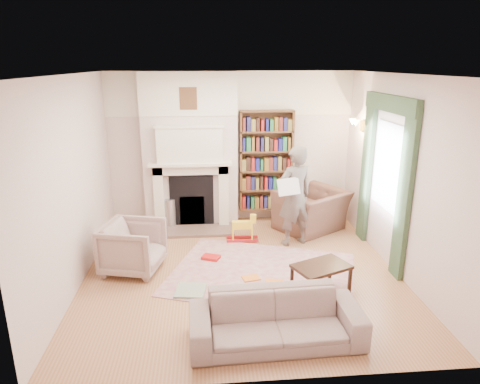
{
  "coord_description": "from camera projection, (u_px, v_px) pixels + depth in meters",
  "views": [
    {
      "loc": [
        -0.51,
        -5.63,
        2.95
      ],
      "look_at": [
        0.0,
        0.25,
        1.15
      ],
      "focal_mm": 32.0,
      "sensor_mm": 36.0,
      "label": 1
    }
  ],
  "objects": [
    {
      "name": "floor",
      "position": [
        241.0,
        272.0,
        6.27
      ],
      "size": [
        4.5,
        4.5,
        0.0
      ],
      "primitive_type": "plane",
      "color": "#97603C",
      "rests_on": "ground"
    },
    {
      "name": "ceiling",
      "position": [
        242.0,
        74.0,
        5.45
      ],
      "size": [
        4.5,
        4.5,
        0.0
      ],
      "primitive_type": "plane",
      "rotation": [
        3.14,
        0.0,
        0.0
      ],
      "color": "white",
      "rests_on": "wall_back"
    },
    {
      "name": "wall_back",
      "position": [
        231.0,
        148.0,
        8.01
      ],
      "size": [
        4.5,
        0.0,
        4.5
      ],
      "primitive_type": "plane",
      "rotation": [
        1.57,
        0.0,
        0.0
      ],
      "color": "silver",
      "rests_on": "floor"
    },
    {
      "name": "wall_front",
      "position": [
        265.0,
        248.0,
        3.72
      ],
      "size": [
        4.5,
        0.0,
        4.5
      ],
      "primitive_type": "plane",
      "rotation": [
        -1.57,
        0.0,
        0.0
      ],
      "color": "silver",
      "rests_on": "floor"
    },
    {
      "name": "wall_left",
      "position": [
        73.0,
        184.0,
        5.68
      ],
      "size": [
        0.0,
        4.5,
        4.5
      ],
      "primitive_type": "plane",
      "rotation": [
        1.57,
        0.0,
        1.57
      ],
      "color": "silver",
      "rests_on": "floor"
    },
    {
      "name": "wall_right",
      "position": [
        400.0,
        176.0,
        6.05
      ],
      "size": [
        0.0,
        4.5,
        4.5
      ],
      "primitive_type": "plane",
      "rotation": [
        1.57,
        0.0,
        -1.57
      ],
      "color": "silver",
      "rests_on": "floor"
    },
    {
      "name": "fireplace",
      "position": [
        190.0,
        152.0,
        7.76
      ],
      "size": [
        1.7,
        0.58,
        2.8
      ],
      "color": "silver",
      "rests_on": "floor"
    },
    {
      "name": "bookcase",
      "position": [
        266.0,
        161.0,
        8.0
      ],
      "size": [
        1.0,
        0.24,
        1.85
      ],
      "primitive_type": "cube",
      "color": "brown",
      "rests_on": "floor"
    },
    {
      "name": "window",
      "position": [
        387.0,
        166.0,
        6.41
      ],
      "size": [
        0.02,
        0.9,
        1.3
      ],
      "primitive_type": "cube",
      "color": "silver",
      "rests_on": "wall_right"
    },
    {
      "name": "curtain_left",
      "position": [
        404.0,
        196.0,
        5.82
      ],
      "size": [
        0.07,
        0.32,
        2.4
      ],
      "primitive_type": "cube",
      "color": "#2D422A",
      "rests_on": "floor"
    },
    {
      "name": "curtain_right",
      "position": [
        366.0,
        171.0,
        7.15
      ],
      "size": [
        0.07,
        0.32,
        2.4
      ],
      "primitive_type": "cube",
      "color": "#2D422A",
      "rests_on": "floor"
    },
    {
      "name": "pelmet",
      "position": [
        391.0,
        103.0,
        6.14
      ],
      "size": [
        0.09,
        1.7,
        0.24
      ],
      "primitive_type": "cube",
      "color": "#2D422A",
      "rests_on": "wall_right"
    },
    {
      "name": "wall_sconce",
      "position": [
        352.0,
        126.0,
        7.31
      ],
      "size": [
        0.2,
        0.24,
        0.24
      ],
      "primitive_type": null,
      "color": "gold",
      "rests_on": "wall_right"
    },
    {
      "name": "rug",
      "position": [
        262.0,
        273.0,
        6.21
      ],
      "size": [
        3.08,
        2.71,
        0.01
      ],
      "primitive_type": "cube",
      "rotation": [
        0.0,
        0.0,
        -0.34
      ],
      "color": "#C6B296",
      "rests_on": "floor"
    },
    {
      "name": "armchair_reading",
      "position": [
        311.0,
        210.0,
        7.75
      ],
      "size": [
        1.5,
        1.45,
        0.74
      ],
      "primitive_type": "imported",
      "rotation": [
        0.0,
        0.0,
        3.71
      ],
      "color": "#4E2C29",
      "rests_on": "floor"
    },
    {
      "name": "armchair_left",
      "position": [
        133.0,
        247.0,
        6.22
      ],
      "size": [
        0.98,
        0.96,
        0.74
      ],
      "primitive_type": "imported",
      "rotation": [
        0.0,
        0.0,
        1.33
      ],
      "color": "#B2A892",
      "rests_on": "floor"
    },
    {
      "name": "sofa",
      "position": [
        276.0,
        319.0,
        4.64
      ],
      "size": [
        1.89,
        0.79,
        0.55
      ],
      "primitive_type": "imported",
      "rotation": [
        0.0,
        0.0,
        0.03
      ],
      "color": "gray",
      "rests_on": "floor"
    },
    {
      "name": "man_reading",
      "position": [
        295.0,
        196.0,
        7.01
      ],
      "size": [
        0.71,
        0.59,
        1.68
      ],
      "primitive_type": "imported",
      "rotation": [
        0.0,
        0.0,
        3.48
      ],
      "color": "#5E534B",
      "rests_on": "floor"
    },
    {
      "name": "newspaper",
      "position": [
        289.0,
        187.0,
        6.74
      ],
      "size": [
        0.4,
        0.24,
        0.26
      ],
      "primitive_type": "cube",
      "rotation": [
        -0.35,
        0.0,
        0.34
      ],
      "color": "silver",
      "rests_on": "man_reading"
    },
    {
      "name": "coffee_table",
      "position": [
        321.0,
        281.0,
        5.55
      ],
      "size": [
        0.82,
        0.69,
        0.45
      ],
      "primitive_type": null,
      "rotation": [
        0.0,
        0.0,
        0.41
      ],
      "color": "black",
      "rests_on": "floor"
    },
    {
      "name": "paraffin_heater",
      "position": [
        170.0,
        213.0,
        7.91
      ],
      "size": [
        0.3,
        0.3,
        0.55
      ],
      "primitive_type": "cylinder",
      "rotation": [
        0.0,
        0.0,
        -0.29
      ],
      "color": "#AEB0B6",
      "rests_on": "floor"
    },
    {
      "name": "rocking_horse",
      "position": [
        242.0,
        228.0,
        7.29
      ],
      "size": [
        0.55,
        0.24,
        0.48
      ],
      "primitive_type": null,
      "rotation": [
        0.0,
        0.0,
        -0.04
      ],
      "color": "yellow",
      "rests_on": "rug"
    },
    {
      "name": "board_game",
      "position": [
        191.0,
        291.0,
        5.7
      ],
      "size": [
        0.44,
        0.44,
        0.03
      ],
      "primitive_type": "cube",
      "rotation": [
        0.0,
        0.0,
        -0.15
      ],
      "color": "#E4D550",
      "rests_on": "rug"
    },
    {
      "name": "game_box_lid",
      "position": [
        211.0,
        257.0,
        6.65
      ],
      "size": [
        0.32,
        0.27,
        0.04
      ],
      "primitive_type": "cube",
      "rotation": [
        0.0,
        0.0,
        -0.42
      ],
      "color": "red",
      "rests_on": "rug"
    },
    {
      "name": "comic_annuals",
      "position": [
        263.0,
        280.0,
        5.99
      ],
      "size": [
        0.58,
        0.39,
        0.02
      ],
      "color": "red",
      "rests_on": "rug"
    }
  ]
}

